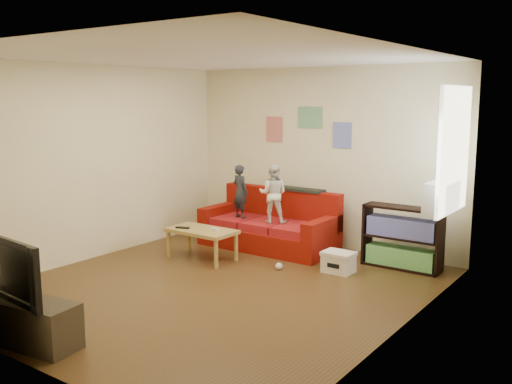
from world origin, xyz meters
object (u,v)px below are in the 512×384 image
Objects in this scene: coffee_table at (202,233)px; child_b at (273,194)px; sofa at (271,228)px; bookshelf at (402,241)px; file_box at (338,262)px; tv_stand at (24,321)px; television at (20,268)px; child_a at (240,191)px.

child_b is at bearing 59.67° from coffee_table.
sofa is at bearing 69.96° from coffee_table.
child_b is at bearing -171.60° from bookshelf.
child_b is 1.52m from file_box.
tv_stand is (-0.07, -4.01, -0.65)m from child_b.
television is at bearing -110.49° from file_box.
child_b is at bearing -166.79° from child_a.
file_box is 0.35× the size of tv_stand.
child_a reaches higher than coffee_table.
television is (0.00, 0.00, 0.51)m from tv_stand.
television is at bearing -88.92° from sofa.
television is (-1.35, -3.62, 0.58)m from file_box.
bookshelf is at bearing 26.79° from coffee_table.
file_box is 3.91m from television.
tv_stand is at bearing 65.41° from child_b.
coffee_table is at bearing -153.21° from bookshelf.
tv_stand reaches higher than file_box.
sofa is at bearing 83.32° from tv_stand.
child_b reaches higher than file_box.
child_a is 0.79× the size of bookshelf.
tv_stand is (0.49, -3.06, -0.16)m from coffee_table.
child_b reaches higher than child_a.
child_a is 1.06m from coffee_table.
file_box is at bearing 74.57° from television.
child_a is 4.05m from television.
sofa is 4.20m from television.
coffee_table is 0.85× the size of tv_stand.
tv_stand is at bearing -80.93° from coffee_table.
sofa is at bearing -146.23° from child_a.
bookshelf is 1.02× the size of television.
coffee_table reaches higher than file_box.
sofa is 2.03m from bookshelf.
tv_stand is at bearing 0.00° from television.
child_b is at bearing 94.08° from television.
tv_stand is at bearing 110.75° from child_a.
television reaches higher than bookshelf.
child_b is 4.01m from television.
child_a is at bearing 168.45° from file_box.
bookshelf is 0.92m from file_box.
television is at bearing 110.75° from child_a.
sofa is 2.35× the size of child_b.
child_b is at bearing -48.91° from sofa.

